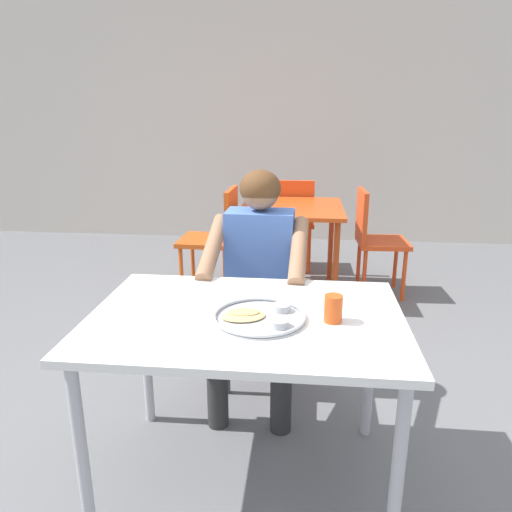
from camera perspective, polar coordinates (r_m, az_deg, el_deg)
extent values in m
cube|color=slate|center=(2.21, 0.98, -24.88)|extent=(12.00, 12.00, 0.05)
cube|color=silver|center=(5.53, 4.68, 19.54)|extent=(12.00, 0.12, 3.40)
cube|color=white|center=(1.78, -1.17, -7.43)|extent=(1.15, 0.80, 0.03)
cylinder|color=#B2B2B7|center=(1.83, -20.07, -21.28)|extent=(0.04, 0.04, 0.70)
cylinder|color=#B2B2B7|center=(1.71, 16.49, -23.92)|extent=(0.04, 0.04, 0.70)
cylinder|color=#B2B2B7|center=(2.35, -12.96, -11.44)|extent=(0.04, 0.04, 0.70)
cylinder|color=#B2B2B7|center=(2.26, 13.43, -12.69)|extent=(0.04, 0.04, 0.70)
cylinder|color=#B7BABF|center=(1.73, 0.41, -7.47)|extent=(0.34, 0.34, 0.01)
torus|color=#B7BABF|center=(1.73, 0.42, -7.14)|extent=(0.34, 0.34, 0.01)
cylinder|color=#B2B5BA|center=(1.66, 2.82, -8.03)|extent=(0.07, 0.07, 0.03)
cylinder|color=maroon|center=(1.66, 2.82, -7.86)|extent=(0.06, 0.06, 0.01)
cylinder|color=#B2B5BA|center=(1.78, 3.05, -6.20)|extent=(0.07, 0.07, 0.03)
cylinder|color=#B77F23|center=(1.78, 3.06, -6.05)|extent=(0.06, 0.06, 0.01)
ellipsoid|color=tan|center=(1.74, -1.53, -7.12)|extent=(0.18, 0.15, 0.01)
ellipsoid|color=tan|center=(1.75, -1.46, -6.67)|extent=(0.12, 0.08, 0.01)
cylinder|color=#D84C19|center=(1.72, 9.19, -6.21)|extent=(0.07, 0.07, 0.10)
cylinder|color=#593319|center=(1.71, 9.24, -5.29)|extent=(0.06, 0.06, 0.02)
cube|color=#3F3F44|center=(2.61, 0.57, -6.25)|extent=(0.41, 0.45, 0.04)
cube|color=#3F3F44|center=(2.72, 1.11, -0.30)|extent=(0.37, 0.05, 0.40)
cylinder|color=#3F3F44|center=(2.53, 3.62, -12.60)|extent=(0.03, 0.03, 0.40)
cylinder|color=#3F3F44|center=(2.57, -3.49, -12.15)|extent=(0.03, 0.03, 0.40)
cylinder|color=#3F3F44|center=(2.85, 4.16, -9.05)|extent=(0.03, 0.03, 0.40)
cylinder|color=#3F3F44|center=(2.88, -2.11, -8.70)|extent=(0.03, 0.03, 0.40)
cylinder|color=#2A2A2A|center=(2.29, 3.00, -15.53)|extent=(0.10, 0.10, 0.44)
cylinder|color=#2A2A2A|center=(2.34, 3.52, -7.53)|extent=(0.13, 0.40, 0.12)
cylinder|color=#2A2A2A|center=(2.33, -4.62, -14.97)|extent=(0.10, 0.10, 0.44)
cylinder|color=#2A2A2A|center=(2.38, -3.75, -7.13)|extent=(0.13, 0.40, 0.12)
cube|color=#4C72C6|center=(2.46, 0.48, -0.21)|extent=(0.35, 0.21, 0.49)
cylinder|color=#996B4C|center=(2.24, 5.11, 0.63)|extent=(0.09, 0.46, 0.25)
cylinder|color=#996B4C|center=(2.29, -5.17, 1.02)|extent=(0.09, 0.46, 0.25)
sphere|color=#996B4C|center=(2.38, 0.50, 7.76)|extent=(0.19, 0.19, 0.19)
ellipsoid|color=brown|center=(2.38, 0.50, 8.10)|extent=(0.21, 0.20, 0.18)
cube|color=#E04C19|center=(3.80, 4.29, 5.72)|extent=(0.80, 0.85, 0.03)
cylinder|color=#B33D14|center=(3.57, -1.45, -1.03)|extent=(0.04, 0.04, 0.70)
cylinder|color=#B33D14|center=(3.55, 9.46, -1.36)|extent=(0.04, 0.04, 0.70)
cylinder|color=#B33D14|center=(4.26, -0.23, 1.99)|extent=(0.04, 0.04, 0.70)
cylinder|color=#B33D14|center=(4.24, 8.90, 1.72)|extent=(0.04, 0.04, 0.70)
cube|color=#DA5118|center=(3.91, -5.82, 1.87)|extent=(0.45, 0.44, 0.04)
cube|color=#DA5118|center=(3.82, -2.95, 4.98)|extent=(0.05, 0.40, 0.41)
cylinder|color=#DA5118|center=(3.86, -8.88, -1.96)|extent=(0.03, 0.03, 0.42)
cylinder|color=#DA5118|center=(4.18, -7.55, -0.45)|extent=(0.03, 0.03, 0.42)
cylinder|color=#DA5118|center=(3.78, -3.71, -2.22)|extent=(0.03, 0.03, 0.42)
cylinder|color=#DA5118|center=(4.10, -2.75, -0.66)|extent=(0.03, 0.03, 0.42)
cube|color=#E2461A|center=(3.97, 14.84, 1.58)|extent=(0.40, 0.40, 0.04)
cube|color=#E2461A|center=(3.88, 12.49, 4.76)|extent=(0.05, 0.37, 0.40)
cylinder|color=#E2461A|center=(4.21, 16.28, -0.88)|extent=(0.03, 0.03, 0.42)
cylinder|color=#E2461A|center=(3.92, 17.22, -2.27)|extent=(0.03, 0.03, 0.42)
cylinder|color=#E2461A|center=(4.15, 12.13, -0.82)|extent=(0.03, 0.03, 0.42)
cylinder|color=#E2461A|center=(3.86, 12.78, -2.22)|extent=(0.03, 0.03, 0.42)
cube|color=#EA4B1A|center=(4.49, 4.20, 4.03)|extent=(0.43, 0.39, 0.04)
cube|color=#EA4B1A|center=(4.27, 4.22, 6.33)|extent=(0.40, 0.04, 0.40)
cylinder|color=#EA4B1A|center=(4.70, 2.08, 1.73)|extent=(0.03, 0.03, 0.43)
cylinder|color=#EA4B1A|center=(4.69, 6.26, 1.63)|extent=(0.03, 0.03, 0.43)
cylinder|color=#EA4B1A|center=(4.41, 1.88, 0.70)|extent=(0.03, 0.03, 0.43)
cylinder|color=#EA4B1A|center=(4.40, 6.33, 0.59)|extent=(0.03, 0.03, 0.43)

